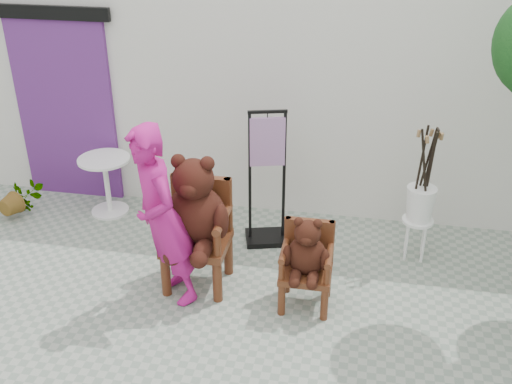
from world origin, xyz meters
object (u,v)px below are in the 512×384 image
chair_big (195,215)px  stool_bucket (420,203)px  person (162,218)px  cafe_table (106,179)px  display_stand (267,193)px  chair_small (307,256)px

chair_big → stool_bucket: (2.10, 0.87, -0.13)m
stool_bucket → chair_big: bearing=-157.5°
person → cafe_table: 1.97m
person → chair_big: bearing=103.6°
cafe_table → chair_big: bearing=-39.6°
cafe_table → display_stand: bearing=-8.3°
chair_big → person: person is taller
chair_small → stool_bucket: (1.04, 1.01, 0.11)m
chair_big → display_stand: size_ratio=0.91×
chair_big → person: size_ratio=0.78×
display_stand → chair_big: bearing=-135.6°
chair_small → display_stand: bearing=117.8°
person → stool_bucket: person is taller
person → cafe_table: size_ratio=2.52×
person → stool_bucket: 2.61m
person → cafe_table: (-1.22, 1.48, -0.45)m
chair_small → display_stand: display_stand is taller
chair_small → display_stand: 1.17m
chair_big → chair_small: size_ratio=1.48×
chair_small → stool_bucket: bearing=44.1°
person → chair_small: bearing=56.6°
chair_big → person: 0.38m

